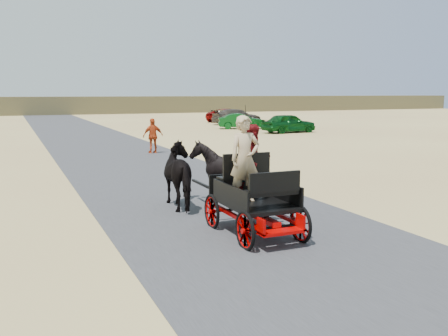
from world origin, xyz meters
name	(u,v)px	position (x,y,z in m)	size (l,w,h in m)	color
ground	(230,218)	(0.00, 0.00, 0.00)	(140.00, 140.00, 0.00)	tan
road	(230,217)	(0.00, 0.00, 0.01)	(6.00, 140.00, 0.01)	#38383A
ridge_far	(45,106)	(0.00, 62.00, 1.20)	(140.00, 6.00, 2.40)	brown
carriage	(254,218)	(-0.11, -1.48, 0.36)	(1.30, 2.40, 0.72)	black
horse_left	(183,175)	(-0.66, 1.52, 0.85)	(0.91, 2.01, 1.70)	black
horse_right	(222,172)	(0.44, 1.52, 0.85)	(1.37, 1.54, 1.70)	black
driver_man	(245,159)	(-0.31, -1.43, 1.62)	(0.66, 0.43, 1.80)	tan
passenger_woman	(254,160)	(0.19, -0.88, 1.51)	(0.77, 0.60, 1.58)	#660C0F
pedestrian	(153,136)	(1.74, 13.24, 0.86)	(1.01, 0.42, 1.73)	#BF3E15
car_a	(289,123)	(14.45, 21.64, 0.71)	(1.68, 4.17, 1.42)	#0C4C19
car_b	(241,121)	(12.91, 26.66, 0.63)	(1.32, 3.79, 1.25)	#0C4C19
car_c	(237,117)	(15.05, 32.08, 0.71)	(1.99, 4.90, 1.42)	brown
car_d	(228,115)	(15.85, 35.99, 0.67)	(2.23, 4.83, 1.34)	maroon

